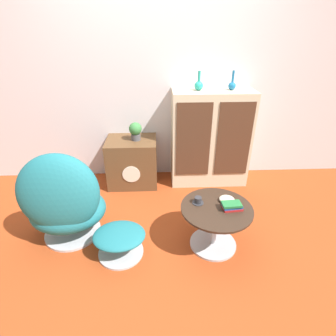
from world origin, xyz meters
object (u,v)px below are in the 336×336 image
vase_inner_left (232,85)px  bowl (227,199)px  ottoman (120,239)px  potted_plant (135,131)px  teacup (198,201)px  sideboard (210,138)px  tv_console (133,162)px  book_stack (232,206)px  coffee_table (215,221)px  egg_chair (64,203)px  vase_leftmost (199,85)px

vase_inner_left → bowl: 1.32m
ottoman → potted_plant: (0.09, 1.19, 0.52)m
vase_inner_left → potted_plant: bearing=-178.4°
vase_inner_left → teacup: size_ratio=2.04×
sideboard → tv_console: sideboard is taller
tv_console → ottoman: (-0.03, -1.19, -0.12)m
teacup → book_stack: 0.28m
vase_inner_left → tv_console: bearing=-178.4°
sideboard → vase_inner_left: (0.19, 0.00, 0.61)m
book_stack → bowl: 0.11m
coffee_table → ottoman: bearing=-175.4°
tv_console → sideboard: bearing=1.6°
potted_plant → bowl: potted_plant is taller
egg_chair → bowl: 1.41m
egg_chair → vase_inner_left: vase_inner_left is taller
vase_leftmost → tv_console: bearing=-177.7°
egg_chair → coffee_table: bearing=-6.6°
vase_inner_left → vase_leftmost: bearing=-180.0°
egg_chair → vase_inner_left: bearing=31.3°
sideboard → potted_plant: (-0.88, -0.03, 0.12)m
coffee_table → vase_leftmost: 1.47m
ottoman → book_stack: book_stack is taller
sideboard → tv_console: 0.98m
ottoman → potted_plant: potted_plant is taller
teacup → bowl: size_ratio=0.75×
vase_inner_left → book_stack: bearing=-100.7°
coffee_table → book_stack: bearing=-9.5°
bowl → coffee_table: bearing=-140.0°
sideboard → ottoman: size_ratio=2.55×
tv_console → egg_chair: 1.10m
tv_console → vase_leftmost: bearing=2.3°
coffee_table → teacup: teacup is taller
coffee_table → teacup: bearing=153.8°
potted_plant → book_stack: bearing=-53.3°
book_stack → vase_leftmost: bearing=97.0°
sideboard → potted_plant: size_ratio=5.37×
coffee_table → book_stack: (0.12, -0.02, 0.18)m
vase_leftmost → bowl: 1.31m
coffee_table → book_stack: book_stack is taller
egg_chair → vase_leftmost: (1.28, 1.00, 0.79)m
tv_console → book_stack: bearing=-51.4°
sideboard → teacup: bearing=-105.3°
coffee_table → potted_plant: 1.40m
ottoman → coffee_table: 0.83m
tv_console → bowl: 1.37m
vase_inner_left → potted_plant: 1.18m
sideboard → book_stack: bearing=-91.3°
egg_chair → ottoman: size_ratio=2.03×
sideboard → vase_inner_left: vase_inner_left is taller
egg_chair → potted_plant: 1.16m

